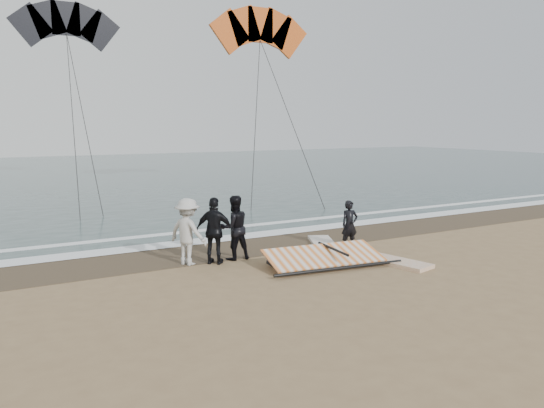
{
  "coord_description": "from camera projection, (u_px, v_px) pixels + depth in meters",
  "views": [
    {
      "loc": [
        -8.34,
        -10.72,
        3.98
      ],
      "look_at": [
        -0.69,
        3.0,
        1.6
      ],
      "focal_mm": 35.0,
      "sensor_mm": 36.0,
      "label": 1
    }
  ],
  "objects": [
    {
      "name": "ground",
      "position": [
        351.0,
        277.0,
        13.87
      ],
      "size": [
        120.0,
        120.0,
        0.0
      ],
      "primitive_type": "plane",
      "color": "#8C704C",
      "rests_on": "ground"
    },
    {
      "name": "sail_rig",
      "position": [
        319.0,
        258.0,
        15.1
      ],
      "size": [
        3.9,
        2.05,
        0.49
      ],
      "color": "black",
      "rests_on": "ground"
    },
    {
      "name": "sea",
      "position": [
        97.0,
        174.0,
        42.36
      ],
      "size": [
        120.0,
        54.0,
        0.02
      ],
      "primitive_type": "cube",
      "color": "#233838",
      "rests_on": "ground"
    },
    {
      "name": "trio_cluster",
      "position": [
        210.0,
        230.0,
        15.21
      ],
      "size": [
        2.48,
        1.56,
        1.93
      ],
      "color": "black",
      "rests_on": "ground"
    },
    {
      "name": "foam_near",
      "position": [
        249.0,
        235.0,
        18.96
      ],
      "size": [
        120.0,
        0.9,
        0.01
      ],
      "primitive_type": "cube",
      "color": "white",
      "rests_on": "sea"
    },
    {
      "name": "kite_red",
      "position": [
        260.0,
        35.0,
        31.07
      ],
      "size": [
        7.08,
        4.32,
        12.26
      ],
      "color": "#D05418",
      "rests_on": "ground"
    },
    {
      "name": "man_main",
      "position": [
        350.0,
        225.0,
        16.98
      ],
      "size": [
        0.62,
        0.45,
        1.56
      ],
      "primitive_type": "imported",
      "rotation": [
        0.0,
        0.0,
        -0.14
      ],
      "color": "black",
      "rests_on": "ground"
    },
    {
      "name": "wet_sand",
      "position": [
        268.0,
        244.0,
        17.76
      ],
      "size": [
        120.0,
        2.8,
        0.01
      ],
      "primitive_type": "cube",
      "color": "#4C3D2B",
      "rests_on": "ground"
    },
    {
      "name": "board_cream",
      "position": [
        325.0,
        245.0,
        17.29
      ],
      "size": [
        1.76,
        2.74,
        0.11
      ],
      "primitive_type": "cube",
      "rotation": [
        0.0,
        0.0,
        -0.42
      ],
      "color": "beige",
      "rests_on": "ground"
    },
    {
      "name": "kite_dark",
      "position": [
        66.0,
        28.0,
        32.27
      ],
      "size": [
        7.21,
        6.55,
        16.09
      ],
      "color": "black",
      "rests_on": "ground"
    },
    {
      "name": "board_white",
      "position": [
        385.0,
        259.0,
        15.48
      ],
      "size": [
        1.41,
        2.88,
        0.11
      ],
      "primitive_type": "cube",
      "rotation": [
        0.0,
        0.0,
        0.24
      ],
      "color": "silver",
      "rests_on": "ground"
    },
    {
      "name": "foam_far",
      "position": [
        230.0,
        227.0,
        20.43
      ],
      "size": [
        120.0,
        0.45,
        0.01
      ],
      "primitive_type": "cube",
      "color": "white",
      "rests_on": "sea"
    }
  ]
}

